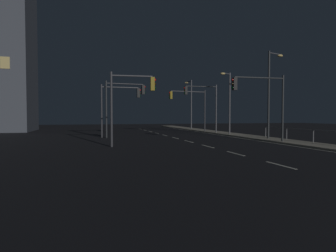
# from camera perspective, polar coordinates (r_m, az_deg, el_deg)

# --- Properties ---
(ground_plane) EXTENTS (112.00, 112.00, 0.00)m
(ground_plane) POSITION_cam_1_polar(r_m,az_deg,el_deg) (20.86, 7.37, -3.92)
(ground_plane) COLOR black
(ground_plane) RESTS_ON ground
(sidewalk_right) EXTENTS (2.42, 77.00, 0.14)m
(sidewalk_right) POSITION_cam_1_polar(r_m,az_deg,el_deg) (24.67, 23.55, -2.99)
(sidewalk_right) COLOR #9E937F
(sidewalk_right) RESTS_ON ground
(lane_markings_center) EXTENTS (0.14, 50.00, 0.01)m
(lane_markings_center) POSITION_cam_1_polar(r_m,az_deg,el_deg) (24.11, 4.16, -3.10)
(lane_markings_center) COLOR silver
(lane_markings_center) RESTS_ON ground
(lane_edge_line) EXTENTS (0.14, 53.00, 0.01)m
(lane_edge_line) POSITION_cam_1_polar(r_m,az_deg,el_deg) (27.98, 14.76, -2.45)
(lane_edge_line) COLOR silver
(lane_edge_line) RESTS_ON ground
(traffic_light_near_right) EXTENTS (5.15, 0.77, 5.42)m
(traffic_light_near_right) POSITION_cam_1_polar(r_m,az_deg,el_deg) (37.12, 4.33, 4.90)
(traffic_light_near_right) COLOR #38383D
(traffic_light_near_right) RESTS_ON sidewalk_right
(traffic_light_mid_left) EXTENTS (4.02, 0.34, 5.29)m
(traffic_light_mid_left) POSITION_cam_1_polar(r_m,az_deg,el_deg) (29.30, -9.75, 5.09)
(traffic_light_mid_left) COLOR #38383D
(traffic_light_mid_left) RESTS_ON ground
(traffic_light_far_right) EXTENTS (4.18, 0.36, 5.79)m
(traffic_light_far_right) POSITION_cam_1_polar(r_m,az_deg,el_deg) (34.55, 6.97, 5.43)
(traffic_light_far_right) COLOR #4C4C51
(traffic_light_far_right) RESTS_ON sidewalk_right
(traffic_light_far_center) EXTENTS (3.19, 0.45, 5.20)m
(traffic_light_far_center) POSITION_cam_1_polar(r_m,az_deg,el_deg) (20.24, -7.40, 6.19)
(traffic_light_far_center) COLOR #38383D
(traffic_light_far_center) RESTS_ON ground
(traffic_light_mid_right) EXTENTS (4.45, 0.48, 5.22)m
(traffic_light_mid_right) POSITION_cam_1_polar(r_m,az_deg,el_deg) (23.38, 18.03, 6.09)
(traffic_light_mid_right) COLOR #2D3033
(traffic_light_mid_right) RESTS_ON sidewalk_right
(traffic_light_near_left) EXTENTS (4.05, 0.53, 5.62)m
(traffic_light_near_left) POSITION_cam_1_polar(r_m,az_deg,el_deg) (29.03, -8.90, 5.56)
(traffic_light_near_left) COLOR #2D3033
(traffic_light_near_left) RESTS_ON ground
(street_lamp_across_street) EXTENTS (0.63, 1.86, 7.58)m
(street_lamp_across_street) POSITION_cam_1_polar(r_m,az_deg,el_deg) (44.84, 4.50, 5.23)
(street_lamp_across_street) COLOR #4C4C51
(street_lamp_across_street) RESTS_ON sidewalk_right
(street_lamp_corner) EXTENTS (1.62, 1.07, 6.79)m
(street_lamp_corner) POSITION_cam_1_polar(r_m,az_deg,el_deg) (32.32, 11.97, 5.68)
(street_lamp_corner) COLOR #4C4C51
(street_lamp_corner) RESTS_ON sidewalk_right
(street_lamp_far_end) EXTENTS (1.82, 0.72, 7.79)m
(street_lamp_far_end) POSITION_cam_1_polar(r_m,az_deg,el_deg) (27.41, 19.85, 7.39)
(street_lamp_far_end) COLOR #2D3033
(street_lamp_far_end) RESTS_ON sidewalk_right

